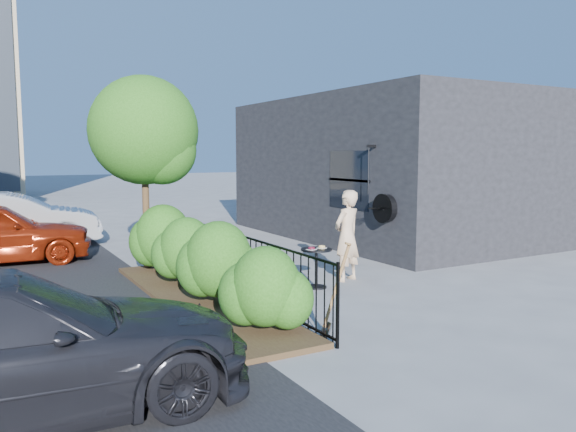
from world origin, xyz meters
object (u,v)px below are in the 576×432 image
cafe_table (316,261)px  car_silver (13,220)px  shovel (335,295)px  woman (347,235)px  patio_tree (148,137)px

cafe_table → car_silver: 8.87m
cafe_table → shovel: size_ratio=0.60×
woman → cafe_table: bearing=-2.9°
cafe_table → shovel: 2.71m
patio_tree → cafe_table: size_ratio=5.14×
cafe_table → shovel: bearing=-117.1°
woman → shovel: (-2.06, -2.63, -0.31)m
cafe_table → car_silver: size_ratio=0.18×
patio_tree → shovel: size_ratio=3.07×
cafe_table → car_silver: (-4.50, 7.64, 0.21)m
shovel → car_silver: size_ratio=0.30×
woman → car_silver: 9.13m
patio_tree → cafe_table: bearing=-52.8°
patio_tree → shovel: (0.98, -5.32, -2.20)m
shovel → patio_tree: bearing=100.5°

